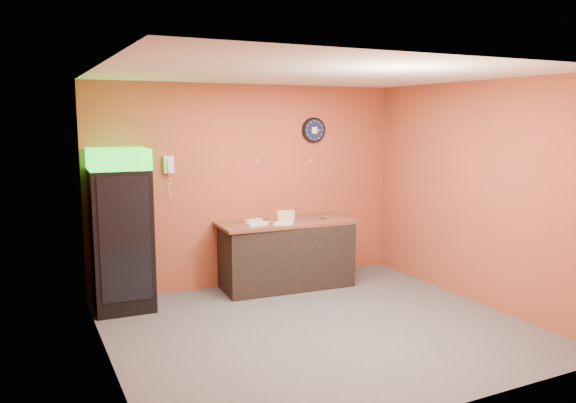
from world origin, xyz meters
TOP-DOWN VIEW (x-y plane):
  - floor at (0.00, 0.00)m, footprint 4.50×4.50m
  - back_wall at (0.00, 2.00)m, footprint 4.50×0.02m
  - left_wall at (-2.25, 0.00)m, footprint 0.02×4.00m
  - right_wall at (2.25, 0.00)m, footprint 0.02×4.00m
  - ceiling at (0.00, 0.00)m, footprint 4.50×4.00m
  - beverage_cooler at (-1.85, 1.61)m, footprint 0.72×0.73m
  - prep_counter at (0.36, 1.60)m, footprint 1.83×0.91m
  - wall_clock at (0.99, 1.97)m, footprint 0.37×0.06m
  - wall_phone at (-1.16, 1.95)m, footprint 0.12×0.11m
  - butcher_paper at (0.36, 1.60)m, footprint 1.92×0.89m
  - sub_roll_stack at (0.32, 1.54)m, footprint 0.25×0.11m
  - wrapped_sandwich_left at (-0.14, 1.45)m, footprint 0.29×0.15m
  - wrapped_sandwich_mid at (0.20, 1.35)m, footprint 0.27×0.19m
  - wrapped_sandwich_right at (-0.07, 1.73)m, footprint 0.27×0.17m
  - kitchen_tool at (0.14, 1.60)m, footprint 0.06×0.06m

SIDE VIEW (x-z plane):
  - floor at x=0.00m, z-range 0.00..0.00m
  - prep_counter at x=0.36m, z-range 0.00..0.89m
  - butcher_paper at x=0.36m, z-range 0.89..0.93m
  - wrapped_sandwich_right at x=-0.07m, z-range 0.93..0.97m
  - wrapped_sandwich_mid at x=0.20m, z-range 0.93..0.97m
  - wrapped_sandwich_left at x=-0.14m, z-range 0.93..0.97m
  - kitchen_tool at x=0.14m, z-range 0.93..0.99m
  - beverage_cooler at x=-1.85m, z-range -0.02..1.96m
  - sub_roll_stack at x=0.32m, z-range 0.93..1.08m
  - back_wall at x=0.00m, z-range 0.00..2.80m
  - left_wall at x=-2.25m, z-range 0.00..2.80m
  - right_wall at x=2.25m, z-range 0.00..2.80m
  - wall_phone at x=-1.16m, z-range 1.63..1.85m
  - wall_clock at x=0.99m, z-range 1.98..2.35m
  - ceiling at x=0.00m, z-range 2.79..2.81m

